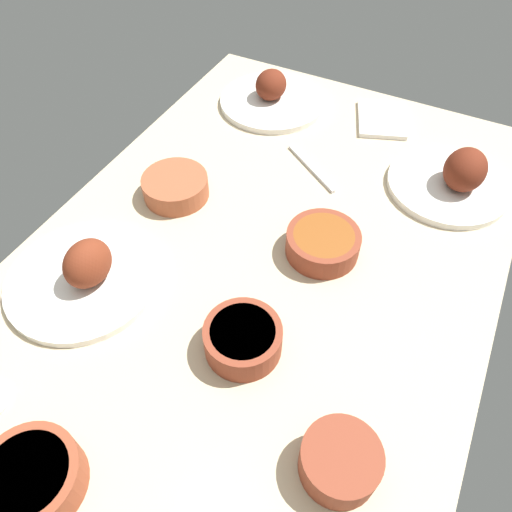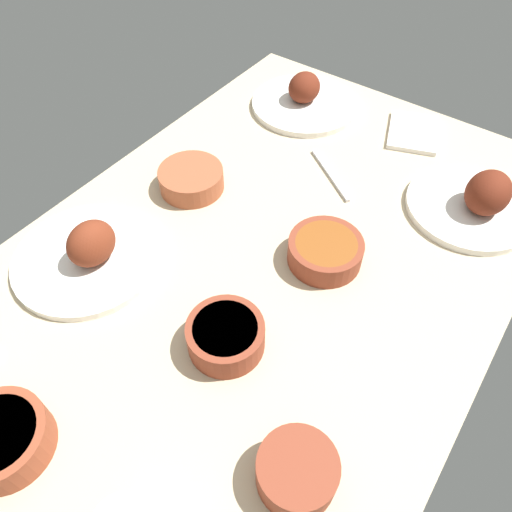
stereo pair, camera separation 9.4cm
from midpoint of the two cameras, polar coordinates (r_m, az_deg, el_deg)
name	(u,v)px [view 2 (the right image)]	position (r cm, az deg, el deg)	size (l,w,h in cm)	color
dining_table	(256,269)	(97.16, 2.77, -1.68)	(140.00, 90.00, 4.00)	#C6B28E
plate_far_side	(89,253)	(97.80, -16.58, 0.15)	(28.84, 28.84, 10.35)	white
plate_near_viewer	(477,201)	(115.25, 26.78, 5.69)	(26.75, 26.75, 10.45)	white
plate_center_main	(304,99)	(136.30, 7.79, 17.77)	(28.13, 28.13, 9.05)	white
bowl_pasta	(1,439)	(81.90, -24.83, -19.27)	(14.23, 14.23, 5.80)	brown
bowl_sauce	(191,178)	(109.28, -5.20, 8.97)	(14.48, 14.48, 4.87)	#A35133
bowl_potatoes	(297,471)	(74.50, 8.82, -24.04)	(11.64, 11.64, 6.06)	brown
bowl_cream	(226,335)	(82.53, -0.31, -9.56)	(13.35, 13.35, 5.63)	brown
bowl_soup	(325,251)	(95.58, 10.97, 0.47)	(14.67, 14.67, 5.06)	brown
folded_napkin	(413,132)	(133.30, 20.01, 13.45)	(15.61, 11.84, 1.20)	white
spoon_loose	(330,175)	(115.35, 11.06, 9.27)	(18.71, 0.90, 0.80)	silver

